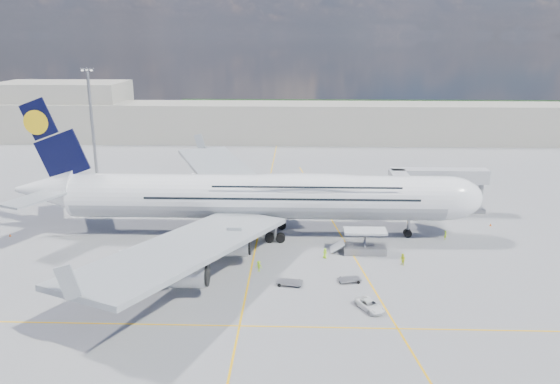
{
  "coord_description": "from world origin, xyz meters",
  "views": [
    {
      "loc": [
        6.59,
        -76.15,
        32.28
      ],
      "look_at": [
        3.76,
        8.0,
        8.14
      ],
      "focal_mm": 35.0,
      "sensor_mm": 36.0,
      "label": 1
    }
  ],
  "objects_px": {
    "light_mast": "(92,124)",
    "crew_loader": "(403,260)",
    "jet_bridge": "(425,181)",
    "catering_truck_outer": "(202,184)",
    "dolly_nose_far": "(289,282)",
    "baggage_tug": "(151,283)",
    "crew_nose": "(445,235)",
    "crew_wing": "(147,255)",
    "dolly_back": "(126,256)",
    "catering_truck_inner": "(245,189)",
    "crew_tug": "(259,266)",
    "cone_nose": "(491,225)",
    "cargo_loader": "(363,245)",
    "dolly_row_c": "(123,272)",
    "cone_wing_right_inner": "(159,257)",
    "dolly_nose_near": "(349,279)",
    "crew_van": "(325,253)",
    "cone_wing_right_outer": "(114,288)",
    "airliner": "(259,196)",
    "cone_wing_left_inner": "(195,214)",
    "service_van": "(370,305)",
    "cone_wing_left_outer": "(244,189)",
    "dolly_row_b": "(107,286)",
    "dolly_row_a": "(136,262)",
    "cone_tail": "(10,235)"
  },
  "relations": [
    {
      "from": "dolly_row_c",
      "to": "dolly_nose_far",
      "type": "xyz_separation_m",
      "value": [
        23.02,
        -1.36,
        -0.51
      ]
    },
    {
      "from": "baggage_tug",
      "to": "cone_wing_right_outer",
      "type": "distance_m",
      "value": 4.87
    },
    {
      "from": "catering_truck_inner",
      "to": "cone_nose",
      "type": "height_order",
      "value": "catering_truck_inner"
    },
    {
      "from": "jet_bridge",
      "to": "crew_van",
      "type": "distance_m",
      "value": 28.69
    },
    {
      "from": "dolly_row_a",
      "to": "cone_wing_left_outer",
      "type": "height_order",
      "value": "dolly_row_a"
    },
    {
      "from": "crew_nose",
      "to": "light_mast",
      "type": "bearing_deg",
      "value": 98.17
    },
    {
      "from": "catering_truck_outer",
      "to": "crew_nose",
      "type": "distance_m",
      "value": 52.34
    },
    {
      "from": "airliner",
      "to": "crew_tug",
      "type": "xyz_separation_m",
      "value": [
        0.9,
        -14.79,
        -6.06
      ]
    },
    {
      "from": "cone_nose",
      "to": "dolly_nose_far",
      "type": "bearing_deg",
      "value": -144.71
    },
    {
      "from": "dolly_nose_far",
      "to": "baggage_tug",
      "type": "distance_m",
      "value": 18.4
    },
    {
      "from": "light_mast",
      "to": "crew_loader",
      "type": "height_order",
      "value": "light_mast"
    },
    {
      "from": "catering_truck_outer",
      "to": "crew_wing",
      "type": "distance_m",
      "value": 37.12
    },
    {
      "from": "crew_van",
      "to": "cone_wing_right_outer",
      "type": "height_order",
      "value": "crew_van"
    },
    {
      "from": "cone_wing_left_inner",
      "to": "cone_wing_right_inner",
      "type": "xyz_separation_m",
      "value": [
        -1.8,
        -20.27,
        -0.02
      ]
    },
    {
      "from": "dolly_row_b",
      "to": "cone_nose",
      "type": "relative_size",
      "value": 6.14
    },
    {
      "from": "dolly_row_a",
      "to": "dolly_row_b",
      "type": "distance_m",
      "value": 6.94
    },
    {
      "from": "service_van",
      "to": "jet_bridge",
      "type": "bearing_deg",
      "value": 39.48
    },
    {
      "from": "jet_bridge",
      "to": "catering_truck_outer",
      "type": "xyz_separation_m",
      "value": [
        -43.67,
        14.95,
        -5.14
      ]
    },
    {
      "from": "catering_truck_inner",
      "to": "crew_nose",
      "type": "height_order",
      "value": "catering_truck_inner"
    },
    {
      "from": "cone_tail",
      "to": "dolly_row_b",
      "type": "bearing_deg",
      "value": -39.51
    },
    {
      "from": "dolly_nose_far",
      "to": "crew_wing",
      "type": "xyz_separation_m",
      "value": [
        -21.41,
        7.8,
        0.4
      ]
    },
    {
      "from": "cone_wing_left_outer",
      "to": "cone_tail",
      "type": "relative_size",
      "value": 1.04
    },
    {
      "from": "dolly_nose_far",
      "to": "crew_nose",
      "type": "distance_m",
      "value": 31.02
    },
    {
      "from": "dolly_row_a",
      "to": "cone_wing_right_outer",
      "type": "xyz_separation_m",
      "value": [
        -0.88,
        -7.04,
        -0.7
      ]
    },
    {
      "from": "crew_loader",
      "to": "dolly_row_c",
      "type": "bearing_deg",
      "value": -107.93
    },
    {
      "from": "crew_tug",
      "to": "cone_nose",
      "type": "bearing_deg",
      "value": 46.62
    },
    {
      "from": "service_van",
      "to": "cone_wing_left_outer",
      "type": "height_order",
      "value": "service_van"
    },
    {
      "from": "cone_wing_left_inner",
      "to": "crew_wing",
      "type": "bearing_deg",
      "value": -99.14
    },
    {
      "from": "crew_tug",
      "to": "baggage_tug",
      "type": "bearing_deg",
      "value": -138.87
    },
    {
      "from": "airliner",
      "to": "jet_bridge",
      "type": "bearing_deg",
      "value": 20.31
    },
    {
      "from": "jet_bridge",
      "to": "service_van",
      "type": "distance_m",
      "value": 39.69
    },
    {
      "from": "catering_truck_outer",
      "to": "cone_wing_right_inner",
      "type": "xyz_separation_m",
      "value": [
        -0.4,
        -36.41,
        -1.46
      ]
    },
    {
      "from": "dolly_nose_near",
      "to": "dolly_row_a",
      "type": "bearing_deg",
      "value": 156.74
    },
    {
      "from": "light_mast",
      "to": "catering_truck_outer",
      "type": "bearing_deg",
      "value": -19.22
    },
    {
      "from": "crew_wing",
      "to": "cone_wing_right_outer",
      "type": "bearing_deg",
      "value": 179.39
    },
    {
      "from": "cargo_loader",
      "to": "crew_loader",
      "type": "height_order",
      "value": "cargo_loader"
    },
    {
      "from": "crew_loader",
      "to": "crew_nose",
      "type": "bearing_deg",
      "value": 114.1
    },
    {
      "from": "dolly_back",
      "to": "catering_truck_inner",
      "type": "bearing_deg",
      "value": 47.26
    },
    {
      "from": "cargo_loader",
      "to": "dolly_nose_far",
      "type": "distance_m",
      "value": 16.36
    },
    {
      "from": "crew_nose",
      "to": "crew_van",
      "type": "bearing_deg",
      "value": 148.08
    },
    {
      "from": "dolly_nose_far",
      "to": "crew_van",
      "type": "relative_size",
      "value": 2.32
    },
    {
      "from": "airliner",
      "to": "cone_nose",
      "type": "xyz_separation_m",
      "value": [
        40.43,
        5.87,
        -6.62
      ]
    },
    {
      "from": "cone_nose",
      "to": "dolly_row_a",
      "type": "bearing_deg",
      "value": -160.6
    },
    {
      "from": "dolly_row_b",
      "to": "service_van",
      "type": "height_order",
      "value": "service_van"
    },
    {
      "from": "dolly_nose_near",
      "to": "crew_van",
      "type": "xyz_separation_m",
      "value": [
        -2.97,
        8.08,
        0.44
      ]
    },
    {
      "from": "dolly_row_a",
      "to": "crew_nose",
      "type": "distance_m",
      "value": 49.38
    },
    {
      "from": "crew_loader",
      "to": "cone_tail",
      "type": "distance_m",
      "value": 64.22
    },
    {
      "from": "light_mast",
      "to": "crew_tug",
      "type": "height_order",
      "value": "light_mast"
    },
    {
      "from": "crew_loader",
      "to": "cone_wing_left_inner",
      "type": "relative_size",
      "value": 3.24
    },
    {
      "from": "dolly_row_c",
      "to": "crew_nose",
      "type": "relative_size",
      "value": 1.82
    }
  ]
}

